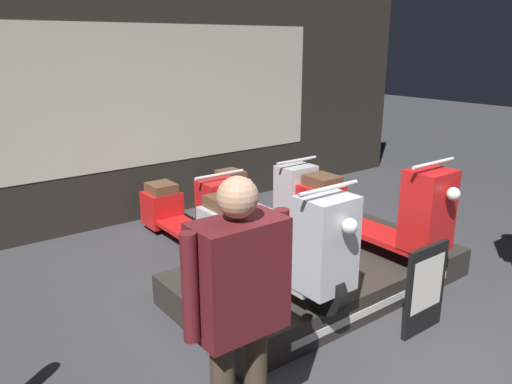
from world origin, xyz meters
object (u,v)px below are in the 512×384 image
scooter_display_left (273,240)px  person_left_browsing (239,297)px  scooter_display_right (373,210)px  price_sign_board (425,289)px  scooter_backrow_0 (191,214)px  scooter_backrow_1 (263,198)px

scooter_display_left → person_left_browsing: 1.53m
scooter_display_right → price_sign_board: bearing=-116.7°
scooter_backrow_0 → price_sign_board: 2.63m
person_left_browsing → scooter_backrow_1: bearing=50.0°
scooter_backrow_1 → price_sign_board: (-0.41, -2.56, -0.02)m
scooter_display_right → scooter_backrow_1: size_ratio=1.00×
scooter_display_left → price_sign_board: 1.23m
scooter_display_right → person_left_browsing: (-2.30, -1.04, 0.29)m
scooter_backrow_0 → person_left_browsing: size_ratio=1.11×
scooter_backrow_0 → price_sign_board: scooter_backrow_0 is taller
scooter_display_left → person_left_browsing: bearing=-135.9°
person_left_browsing → price_sign_board: person_left_browsing is taller
scooter_display_left → price_sign_board: scooter_display_left is taller
scooter_backrow_0 → scooter_backrow_1: size_ratio=1.00×
scooter_display_right → scooter_backrow_0: bearing=123.0°
scooter_display_left → scooter_display_right: same height
scooter_display_right → person_left_browsing: 2.54m
scooter_backrow_1 → person_left_browsing: (-2.24, -2.67, 0.56)m
scooter_display_right → price_sign_board: scooter_display_right is taller
scooter_backrow_1 → price_sign_board: size_ratio=2.43×
scooter_backrow_0 → scooter_display_left: bearing=-95.7°
scooter_backrow_1 → price_sign_board: 2.59m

